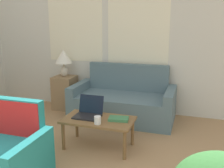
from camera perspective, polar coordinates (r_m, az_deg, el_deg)
The scene contains 9 objects.
wall_back at distance 4.90m, azimuth -0.59°, elevation 9.51°, with size 5.87×0.06×2.60m.
couch at distance 4.56m, azimuth 2.54°, elevation -4.09°, with size 1.73×0.86×0.91m.
armchair at distance 3.09m, azimuth -22.75°, elevation -14.49°, with size 0.89×0.73×0.83m.
side_table at distance 5.11m, azimuth -10.18°, elevation -1.83°, with size 0.39×0.39×0.63m.
table_lamp at distance 4.98m, azimuth -10.50°, elevation 5.44°, with size 0.32×0.32×0.50m.
coffee_table at distance 3.50m, azimuth -2.98°, elevation -8.33°, with size 0.93×0.51×0.40m.
laptop at distance 3.57m, azimuth -5.10°, elevation -6.05°, with size 0.35×0.32×0.26m.
cup_navy at distance 3.30m, azimuth -3.16°, elevation -7.86°, with size 0.09×0.09×0.10m.
book_red at distance 3.42m, azimuth 1.43°, elevation -7.59°, with size 0.27×0.20×0.04m.
Camera 1 is at (1.54, -0.79, 1.67)m, focal length 42.00 mm.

